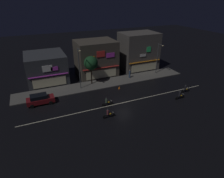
# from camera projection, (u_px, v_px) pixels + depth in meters

# --- Properties ---
(ground_plane) EXTENTS (140.00, 140.00, 0.00)m
(ground_plane) POSITION_uv_depth(u_px,v_px,m) (124.00, 103.00, 31.56)
(ground_plane) COLOR black
(lane_divider_stripe) EXTENTS (32.89, 0.16, 0.01)m
(lane_divider_stripe) POSITION_uv_depth(u_px,v_px,m) (124.00, 102.00, 31.55)
(lane_divider_stripe) COLOR beige
(lane_divider_stripe) RESTS_ON ground
(sidewalk_far) EXTENTS (34.62, 4.22, 0.14)m
(sidewalk_far) POSITION_uv_depth(u_px,v_px,m) (105.00, 83.00, 38.34)
(sidewalk_far) COLOR #5B5954
(sidewalk_far) RESTS_ON ground
(storefront_left_block) EXTENTS (8.22, 6.74, 7.47)m
(storefront_left_block) POSITION_uv_depth(u_px,v_px,m) (96.00, 58.00, 41.15)
(storefront_left_block) COLOR #4C443A
(storefront_left_block) RESTS_ON ground
(storefront_center_block) EXTENTS (8.25, 6.26, 8.42)m
(storefront_center_block) POSITION_uv_depth(u_px,v_px,m) (138.00, 51.00, 44.46)
(storefront_center_block) COLOR #56514C
(storefront_center_block) RESTS_ON ground
(storefront_right_block) EXTENTS (7.57, 8.36, 5.65)m
(storefront_right_block) POSITION_uv_depth(u_px,v_px,m) (46.00, 68.00, 38.50)
(storefront_right_block) COLOR #383A3F
(storefront_right_block) RESTS_ON ground
(streetlamp_west) EXTENTS (0.44, 1.64, 7.68)m
(streetlamp_west) POSITION_uv_depth(u_px,v_px,m) (79.00, 66.00, 33.99)
(streetlamp_west) COLOR #47494C
(streetlamp_west) RESTS_ON sidewalk_far
(streetlamp_mid) EXTENTS (0.44, 1.64, 6.64)m
(streetlamp_mid) POSITION_uv_depth(u_px,v_px,m) (158.00, 56.00, 41.29)
(streetlamp_mid) COLOR #47494C
(streetlamp_mid) RESTS_ON sidewalk_far
(pedestrian_on_sidewalk) EXTENTS (0.38, 0.38, 1.77)m
(pedestrian_on_sidewalk) POSITION_uv_depth(u_px,v_px,m) (130.00, 74.00, 40.33)
(pedestrian_on_sidewalk) COLOR #334766
(pedestrian_on_sidewalk) RESTS_ON sidewalk_far
(street_tree) EXTENTS (2.68, 2.68, 5.58)m
(street_tree) POSITION_uv_depth(u_px,v_px,m) (91.00, 63.00, 36.16)
(street_tree) COLOR #473323
(street_tree) RESTS_ON sidewalk_far
(parked_car_near_kerb) EXTENTS (4.30, 1.98, 1.67)m
(parked_car_near_kerb) POSITION_uv_depth(u_px,v_px,m) (40.00, 99.00, 30.81)
(parked_car_near_kerb) COLOR maroon
(parked_car_near_kerb) RESTS_ON ground
(motorcycle_lead) EXTENTS (1.90, 0.60, 1.52)m
(motorcycle_lead) POSITION_uv_depth(u_px,v_px,m) (108.00, 114.00, 27.37)
(motorcycle_lead) COLOR black
(motorcycle_lead) RESTS_ON ground
(motorcycle_following) EXTENTS (1.90, 0.60, 1.52)m
(motorcycle_following) POSITION_uv_depth(u_px,v_px,m) (185.00, 89.00, 34.57)
(motorcycle_following) COLOR black
(motorcycle_following) RESTS_ON ground
(motorcycle_opposite_lane) EXTENTS (1.90, 0.60, 1.52)m
(motorcycle_opposite_lane) POSITION_uv_depth(u_px,v_px,m) (107.00, 102.00, 30.35)
(motorcycle_opposite_lane) COLOR black
(motorcycle_opposite_lane) RESTS_ON ground
(motorcycle_trailing_far) EXTENTS (1.90, 0.60, 1.52)m
(motorcycle_trailing_far) POSITION_uv_depth(u_px,v_px,m) (180.00, 96.00, 32.35)
(motorcycle_trailing_far) COLOR black
(motorcycle_trailing_far) RESTS_ON ground
(traffic_cone) EXTENTS (0.36, 0.36, 0.55)m
(traffic_cone) POSITION_uv_depth(u_px,v_px,m) (119.00, 87.00, 36.09)
(traffic_cone) COLOR orange
(traffic_cone) RESTS_ON ground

